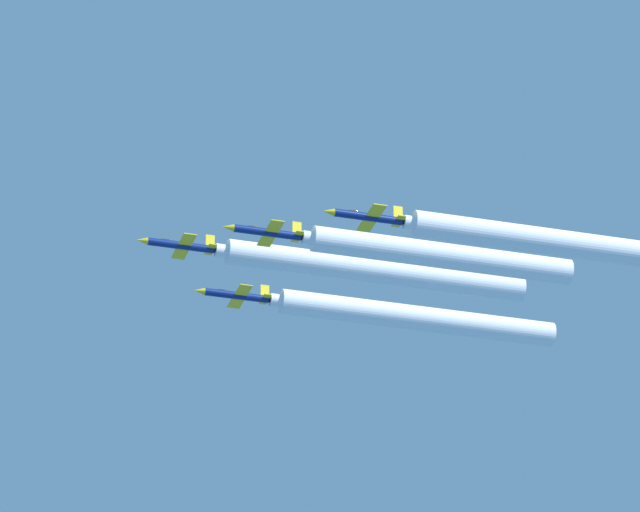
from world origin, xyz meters
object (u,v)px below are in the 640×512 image
object	(u,v)px
jet_lead	(179,245)
jet_left_wingman	(265,232)
jet_outer_left	(366,217)
jet_right_wingman	(235,295)

from	to	relation	value
jet_lead	jet_left_wingman	size ratio (longest dim) A/B	1.00
jet_left_wingman	jet_outer_left	world-z (taller)	jet_left_wingman
jet_right_wingman	jet_outer_left	size ratio (longest dim) A/B	1.00
jet_lead	jet_right_wingman	world-z (taller)	jet_lead
jet_left_wingman	jet_outer_left	distance (m)	17.79
jet_lead	jet_left_wingman	bearing A→B (deg)	-134.69
jet_right_wingman	jet_left_wingman	bearing A→B (deg)	177.78
jet_lead	jet_outer_left	bearing A→B (deg)	-135.09
jet_lead	jet_left_wingman	xyz separation A→B (m)	(-11.07, -11.19, -1.55)
jet_lead	jet_left_wingman	world-z (taller)	jet_lead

